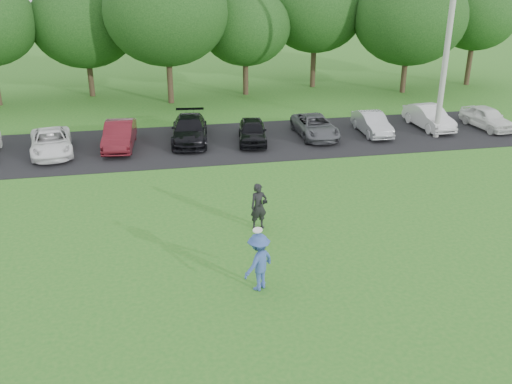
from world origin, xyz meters
The scene contains 7 objects.
ground centered at (0.00, 0.00, 0.00)m, with size 100.00×100.00×0.00m, color #277220.
parking_lot centered at (0.00, 13.00, 0.01)m, with size 32.00×6.50×0.03m, color black.
utility_pole centered at (10.98, 11.85, 5.26)m, with size 0.28×0.28×10.52m, color #ABAAA5.
frisbee_player centered at (-0.66, -0.38, 0.86)m, with size 1.26×1.20×1.91m.
camera_bystander centered at (0.07, 3.37, 0.81)m, with size 0.66×0.50×1.63m.
parked_cars centered at (-1.41, 13.07, 0.61)m, with size 30.72×4.91×1.25m.
tree_row centered at (1.51, 22.76, 4.91)m, with size 42.39×9.85×8.64m.
Camera 1 is at (-3.31, -13.98, 8.87)m, focal length 40.00 mm.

